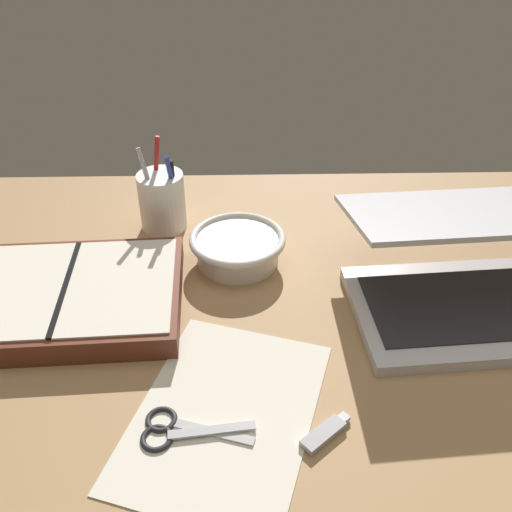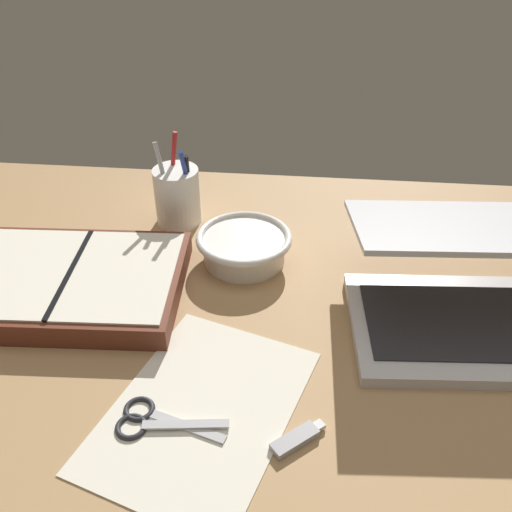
% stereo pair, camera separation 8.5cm
% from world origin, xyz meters
% --- Properties ---
extents(desk_top, '(1.40, 1.00, 0.02)m').
position_xyz_m(desk_top, '(0.00, 0.00, 0.01)').
color(desk_top, tan).
rests_on(desk_top, ground).
extents(laptop, '(0.35, 0.33, 0.15)m').
position_xyz_m(laptop, '(0.29, 0.07, 0.07)').
color(laptop, silver).
rests_on(laptop, desk_top).
extents(bowl, '(0.16, 0.16, 0.05)m').
position_xyz_m(bowl, '(-0.05, 0.19, 0.05)').
color(bowl, silver).
rests_on(bowl, desk_top).
extents(pen_cup, '(0.08, 0.08, 0.17)m').
position_xyz_m(pen_cup, '(-0.18, 0.30, 0.07)').
color(pen_cup, white).
rests_on(pen_cup, desk_top).
extents(planner, '(0.35, 0.26, 0.04)m').
position_xyz_m(planner, '(-0.30, 0.07, 0.04)').
color(planner, brown).
rests_on(planner, desk_top).
extents(scissors, '(0.14, 0.07, 0.01)m').
position_xyz_m(scissors, '(-0.13, -0.16, 0.02)').
color(scissors, '#B7B7BC').
rests_on(scissors, desk_top).
extents(paper_sheet_front, '(0.29, 0.34, 0.00)m').
position_xyz_m(paper_sheet_front, '(-0.06, -0.13, 0.02)').
color(paper_sheet_front, silver).
rests_on(paper_sheet_front, desk_top).
extents(usb_drive, '(0.07, 0.06, 0.01)m').
position_xyz_m(usb_drive, '(0.05, -0.17, 0.02)').
color(usb_drive, '#99999E').
rests_on(usb_drive, desk_top).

